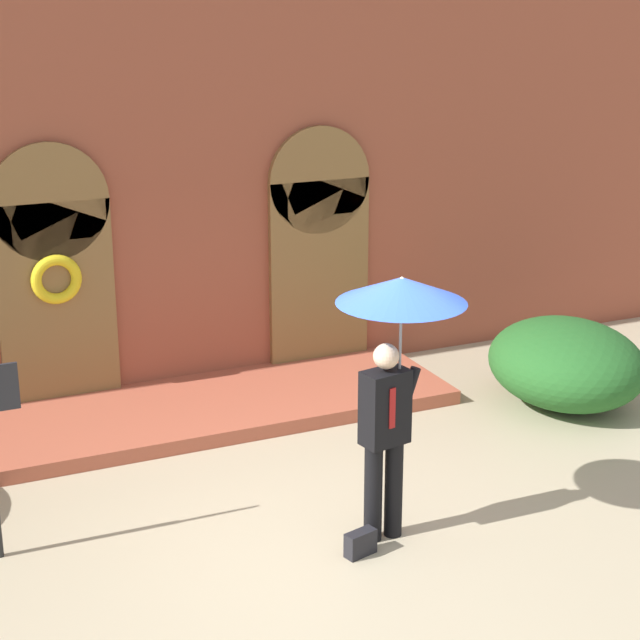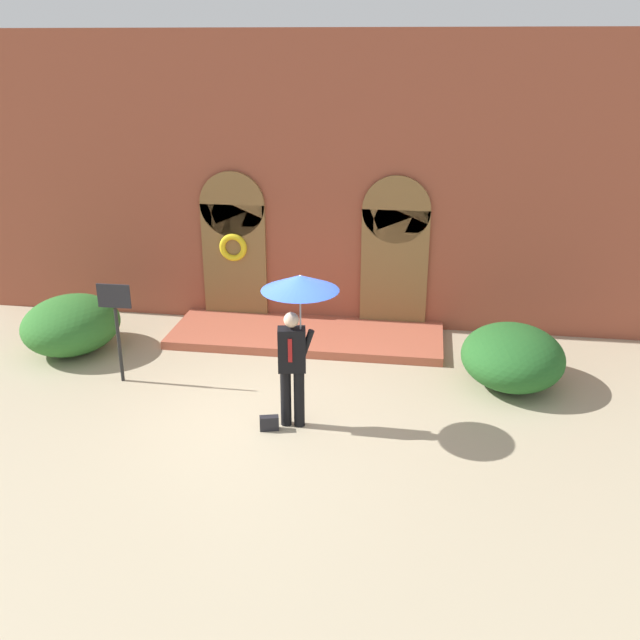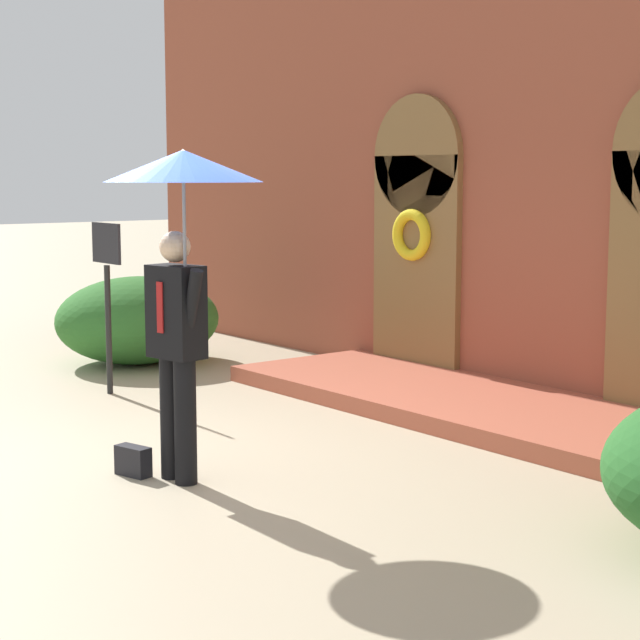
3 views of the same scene
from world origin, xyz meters
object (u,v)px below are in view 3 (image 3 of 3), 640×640
object	(u,v)px
handbag	(133,461)
shrub_left	(138,320)
sign_post	(107,279)
person_with_umbrella	(182,215)

from	to	relation	value
handbag	shrub_left	bearing A→B (deg)	136.40
handbag	sign_post	bearing A→B (deg)	141.47
person_with_umbrella	handbag	distance (m)	1.86
shrub_left	person_with_umbrella	bearing A→B (deg)	-24.67
sign_post	person_with_umbrella	bearing A→B (deg)	-17.88
handbag	sign_post	xyz separation A→B (m)	(-2.81, 1.24, 1.05)
person_with_umbrella	shrub_left	bearing A→B (deg)	155.33
person_with_umbrella	handbag	xyz separation A→B (m)	(-0.42, -0.20, -1.80)
handbag	shrub_left	distance (m)	4.85
handbag	shrub_left	xyz separation A→B (m)	(-4.23, 2.33, 0.40)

